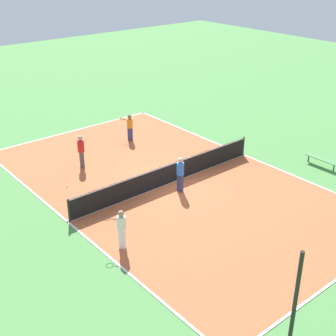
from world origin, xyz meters
The scene contains 11 objects.
ground_plane centered at (0.00, 0.00, 0.00)m, with size 80.00×80.00×0.00m, color #518E47.
court_surface centered at (0.00, 0.00, 0.01)m, with size 11.43×19.39×0.02m.
tennis_net centered at (0.00, 0.00, 0.59)m, with size 11.23×0.10×1.12m.
bench centered at (-7.76, 3.70, 0.39)m, with size 0.36×1.89×0.45m.
player_center_orange centered at (-1.93, -5.99, 0.96)m, with size 0.56×0.99×1.64m.
player_far_white centered at (4.93, 3.09, 1.01)m, with size 0.86×0.92×1.71m.
player_coach_red centered at (2.34, -4.45, 1.08)m, with size 0.44×0.44×1.83m.
player_near_blue centered at (0.04, 0.98, 1.06)m, with size 0.40×0.40×1.80m.
tennis_ball_far_baseline centered at (5.36, 0.79, 0.06)m, with size 0.07×0.07×0.07m, color #CCE033.
tennis_ball_near_net centered at (4.11, -2.90, 0.06)m, with size 0.07×0.07×0.07m, color #CCE033.
fence_post_back_right centered at (4.48, 10.78, 1.95)m, with size 0.12×0.12×3.90m.
Camera 1 is at (13.37, 16.13, 10.95)m, focal length 50.00 mm.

